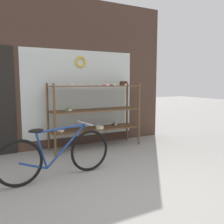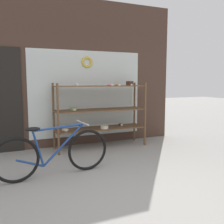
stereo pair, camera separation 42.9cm
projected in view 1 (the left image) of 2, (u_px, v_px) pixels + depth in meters
ground_plane at (153, 198)px, 3.09m from camera, size 30.00×30.00×0.00m
storefront_facade at (69, 75)px, 5.41m from camera, size 4.63×0.13×3.22m
display_case at (96, 109)px, 5.36m from camera, size 1.97×0.55×1.43m
bicycle at (57, 155)px, 3.67m from camera, size 1.75×0.46×0.80m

